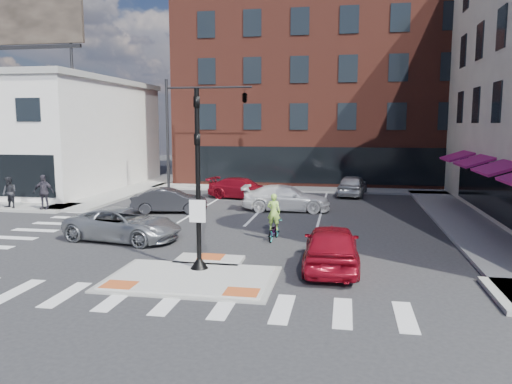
% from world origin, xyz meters
% --- Properties ---
extents(ground, '(120.00, 120.00, 0.00)m').
position_xyz_m(ground, '(0.00, 0.00, 0.00)').
color(ground, '#28282B').
rests_on(ground, ground).
extents(refuge_island, '(5.40, 4.65, 0.13)m').
position_xyz_m(refuge_island, '(0.00, -0.26, 0.05)').
color(refuge_island, gray).
rests_on(refuge_island, ground).
extents(sidewalk_nw, '(23.50, 20.50, 0.15)m').
position_xyz_m(sidewalk_nw, '(-16.76, 15.29, 0.08)').
color(sidewalk_nw, gray).
rests_on(sidewalk_nw, ground).
extents(sidewalk_e, '(3.00, 24.00, 0.15)m').
position_xyz_m(sidewalk_e, '(10.80, 10.00, 0.07)').
color(sidewalk_e, gray).
rests_on(sidewalk_e, ground).
extents(sidewalk_n, '(26.00, 3.00, 0.15)m').
position_xyz_m(sidewalk_n, '(3.00, 22.00, 0.07)').
color(sidewalk_n, gray).
rests_on(sidewalk_n, ground).
extents(building_nw, '(20.40, 16.40, 14.40)m').
position_xyz_m(building_nw, '(-21.98, 19.98, 4.23)').
color(building_nw, silver).
rests_on(building_nw, ground).
extents(building_n, '(24.40, 18.40, 15.50)m').
position_xyz_m(building_n, '(3.00, 31.99, 7.80)').
color(building_n, '#59251B').
rests_on(building_n, ground).
extents(building_far_left, '(10.00, 12.00, 10.00)m').
position_xyz_m(building_far_left, '(-4.00, 52.00, 5.00)').
color(building_far_left, slate).
rests_on(building_far_left, ground).
extents(building_far_right, '(12.00, 12.00, 12.00)m').
position_xyz_m(building_far_right, '(9.00, 54.00, 6.00)').
color(building_far_right, brown).
rests_on(building_far_right, ground).
extents(signal_pole, '(0.60, 0.60, 5.98)m').
position_xyz_m(signal_pole, '(0.00, 0.40, 2.36)').
color(signal_pole, black).
rests_on(signal_pole, refuge_island).
extents(mast_arm_signal, '(6.10, 2.24, 8.00)m').
position_xyz_m(mast_arm_signal, '(-3.47, 18.00, 6.21)').
color(mast_arm_signal, black).
rests_on(mast_arm_signal, ground).
extents(silver_suv, '(5.34, 3.09, 1.40)m').
position_xyz_m(silver_suv, '(-4.50, 4.23, 0.70)').
color(silver_suv, '#A3A7AA').
rests_on(silver_suv, ground).
extents(red_sedan, '(1.99, 4.69, 1.58)m').
position_xyz_m(red_sedan, '(4.37, 1.52, 0.79)').
color(red_sedan, maroon).
rests_on(red_sedan, ground).
extents(white_pickup, '(5.09, 2.26, 1.45)m').
position_xyz_m(white_pickup, '(1.48, 12.78, 0.73)').
color(white_pickup, white).
rests_on(white_pickup, ground).
extents(bg_car_dark, '(4.36, 2.28, 1.37)m').
position_xyz_m(bg_car_dark, '(-4.90, 11.00, 0.68)').
color(bg_car_dark, '#292A2E').
rests_on(bg_car_dark, ground).
extents(bg_car_silver, '(2.29, 4.55, 1.49)m').
position_xyz_m(bg_car_silver, '(5.28, 19.45, 0.74)').
color(bg_car_silver, '#AAADB1').
rests_on(bg_car_silver, ground).
extents(bg_car_red, '(5.01, 2.83, 1.37)m').
position_xyz_m(bg_car_red, '(-1.95, 16.96, 0.68)').
color(bg_car_red, maroon).
rests_on(bg_car_red, ground).
extents(cyclist, '(0.70, 1.61, 2.03)m').
position_xyz_m(cyclist, '(1.81, 5.41, 0.68)').
color(cyclist, '#3F3F44').
rests_on(cyclist, ground).
extents(pedestrian_a, '(1.02, 0.88, 1.80)m').
position_xyz_m(pedestrian_a, '(-14.15, 10.00, 1.05)').
color(pedestrian_a, '#212227').
rests_on(pedestrian_a, sidewalk_nw).
extents(pedestrian_b, '(1.21, 0.65, 1.96)m').
position_xyz_m(pedestrian_b, '(-12.00, 10.00, 1.13)').
color(pedestrian_b, '#312E38').
rests_on(pedestrian_b, sidewalk_nw).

